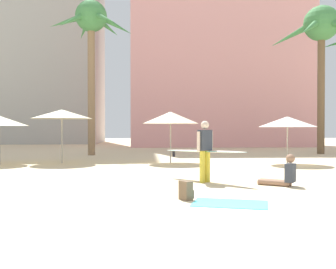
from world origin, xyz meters
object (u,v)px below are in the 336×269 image
at_px(cafe_umbrella_3, 287,122).
at_px(backpack, 186,191).
at_px(palm_tree_far_left, 322,32).
at_px(palm_tree_left, 91,28).
at_px(beach_towel, 230,203).
at_px(cafe_umbrella_2, 171,118).
at_px(person_near_right, 204,150).
at_px(cafe_umbrella_4, 62,114).
at_px(person_mid_center, 283,175).

distance_m(cafe_umbrella_3, backpack, 10.10).
height_order(palm_tree_far_left, palm_tree_left, palm_tree_far_left).
bearing_deg(beach_towel, cafe_umbrella_2, 93.57).
height_order(cafe_umbrella_2, person_near_right, cafe_umbrella_2).
bearing_deg(palm_tree_far_left, person_near_right, -126.84).
bearing_deg(palm_tree_far_left, cafe_umbrella_2, -148.89).
xyz_separation_m(cafe_umbrella_4, backpack, (4.71, -9.50, -2.04)).
bearing_deg(backpack, palm_tree_left, 74.72).
bearing_deg(palm_tree_left, cafe_umbrella_2, -52.25).
bearing_deg(cafe_umbrella_3, backpack, -122.71).
relative_size(palm_tree_left, cafe_umbrella_2, 3.58).
bearing_deg(palm_tree_left, cafe_umbrella_3, -34.91).
relative_size(palm_tree_far_left, cafe_umbrella_4, 3.38).
bearing_deg(cafe_umbrella_3, cafe_umbrella_2, 169.19).
xyz_separation_m(cafe_umbrella_3, cafe_umbrella_4, (-10.09, 1.12, 0.36)).
bearing_deg(cafe_umbrella_4, palm_tree_far_left, 21.40).
xyz_separation_m(cafe_umbrella_2, person_near_right, (0.59, -6.44, -1.14)).
bearing_deg(backpack, beach_towel, -59.98).
height_order(cafe_umbrella_2, person_mid_center, cafe_umbrella_2).
xyz_separation_m(cafe_umbrella_4, person_mid_center, (7.60, -7.54, -1.95)).
distance_m(palm_tree_far_left, beach_towel, 19.83).
bearing_deg(cafe_umbrella_4, cafe_umbrella_2, -1.64).
relative_size(palm_tree_left, cafe_umbrella_3, 3.64).
distance_m(cafe_umbrella_2, person_near_right, 6.56).
xyz_separation_m(cafe_umbrella_2, beach_towel, (0.61, -9.84, -2.08)).
bearing_deg(cafe_umbrella_4, person_mid_center, -44.81).
height_order(backpack, person_mid_center, person_mid_center).
bearing_deg(person_mid_center, cafe_umbrella_4, -10.46).
relative_size(palm_tree_far_left, person_near_right, 3.59).
bearing_deg(cafe_umbrella_2, cafe_umbrella_3, -10.81).
bearing_deg(beach_towel, backpack, 150.66).
bearing_deg(backpack, person_near_right, 43.29).
height_order(cafe_umbrella_3, person_mid_center, cafe_umbrella_3).
distance_m(palm_tree_left, person_mid_center, 16.52).
bearing_deg(palm_tree_far_left, beach_towel, -120.36).
relative_size(cafe_umbrella_4, person_mid_center, 2.70).
bearing_deg(cafe_umbrella_2, palm_tree_far_left, 31.11).
relative_size(palm_tree_left, cafe_umbrella_4, 3.36).
xyz_separation_m(palm_tree_left, person_near_right, (4.96, -12.09, -6.66)).
xyz_separation_m(palm_tree_left, backpack, (4.12, -15.01, -7.40)).
xyz_separation_m(palm_tree_left, cafe_umbrella_3, (9.50, -6.63, -5.72)).
relative_size(beach_towel, person_near_right, 0.59).
bearing_deg(person_near_right, palm_tree_far_left, 108.59).
relative_size(person_near_right, person_mid_center, 2.55).
bearing_deg(person_near_right, cafe_umbrella_2, 150.62).
distance_m(cafe_umbrella_4, person_mid_center, 10.88).
distance_m(cafe_umbrella_2, cafe_umbrella_3, 5.22).
height_order(cafe_umbrella_3, backpack, cafe_umbrella_3).
distance_m(backpack, person_near_right, 3.13).
xyz_separation_m(cafe_umbrella_3, person_near_right, (-4.54, -5.46, -0.94)).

